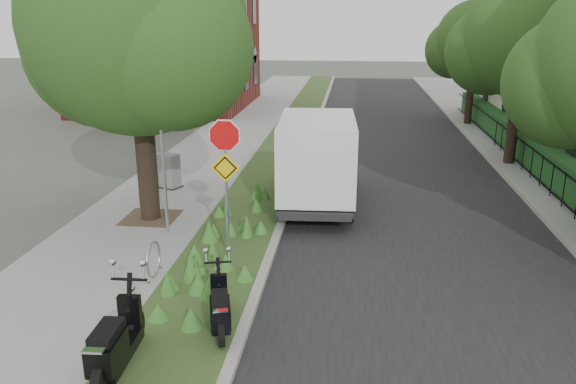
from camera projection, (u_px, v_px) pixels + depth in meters
name	position (u px, v px, depth m)	size (l,w,h in m)	color
ground	(288.00, 275.00, 11.90)	(120.00, 120.00, 0.00)	#4C5147
sidewalk_near	(209.00, 156.00, 21.83)	(3.50, 60.00, 0.12)	gray
verge	(279.00, 158.00, 21.53)	(2.00, 60.00, 0.12)	#294C20
kerb_near	(305.00, 158.00, 21.42)	(0.20, 60.00, 0.13)	#9E9991
road	(398.00, 162.00, 21.05)	(7.00, 60.00, 0.01)	black
kerb_far	(494.00, 164.00, 20.65)	(0.20, 60.00, 0.13)	#9E9991
footpath_far	(542.00, 165.00, 20.47)	(3.20, 60.00, 0.12)	gray
street_tree_main	(134.00, 36.00, 13.62)	(6.21, 5.54, 7.66)	black
bare_post	(163.00, 154.00, 13.32)	(0.08, 0.08, 4.00)	#A5A8AD
bike_hoop	(153.00, 259.00, 11.48)	(0.06, 0.78, 0.77)	#A5A8AD
sign_assembly	(225.00, 160.00, 11.91)	(0.94, 0.08, 3.22)	#A5A8AD
fence_far	(516.00, 148.00, 20.39)	(0.04, 24.00, 1.00)	black
hedge_far	(536.00, 149.00, 20.32)	(1.00, 24.00, 1.10)	#1B4819
brick_building	(169.00, 35.00, 32.53)	(9.40, 10.40, 8.30)	maroon
far_tree_b	(520.00, 43.00, 19.36)	(4.83, 4.31, 6.56)	black
far_tree_c	(473.00, 44.00, 27.06)	(4.37, 3.89, 5.93)	black
scooter_near	(114.00, 350.00, 8.23)	(0.44, 1.94, 0.93)	black
scooter_far	(220.00, 313.00, 9.43)	(0.60, 1.58, 0.77)	black
box_truck	(317.00, 156.00, 15.90)	(2.18, 5.05, 2.24)	#262628
utility_cabinet	(168.00, 171.00, 17.50)	(0.94, 0.80, 1.06)	#262628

